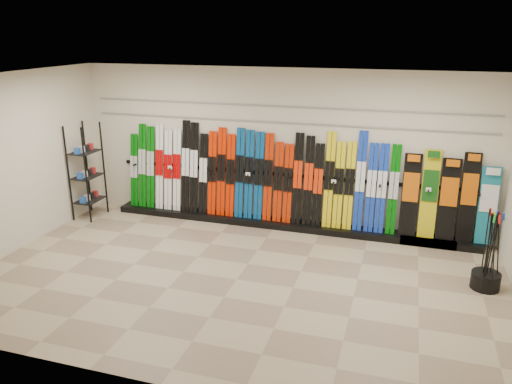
% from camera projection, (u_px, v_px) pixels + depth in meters
% --- Properties ---
extents(floor, '(8.00, 8.00, 0.00)m').
position_uv_depth(floor, '(237.00, 279.00, 7.65)').
color(floor, gray).
rests_on(floor, ground).
extents(back_wall, '(8.00, 0.00, 8.00)m').
position_uv_depth(back_wall, '(279.00, 148.00, 9.45)').
color(back_wall, beige).
rests_on(back_wall, floor).
extents(left_wall, '(0.00, 5.00, 5.00)m').
position_uv_depth(left_wall, '(9.00, 165.00, 8.29)').
color(left_wall, beige).
rests_on(left_wall, floor).
extents(ceiling, '(8.00, 8.00, 0.00)m').
position_uv_depth(ceiling, '(234.00, 80.00, 6.71)').
color(ceiling, silver).
rests_on(ceiling, back_wall).
extents(ski_rack_base, '(8.00, 0.40, 0.12)m').
position_uv_depth(ski_rack_base, '(286.00, 224.00, 9.64)').
color(ski_rack_base, black).
rests_on(ski_rack_base, floor).
extents(skis, '(5.38, 0.27, 1.83)m').
position_uv_depth(skis, '(254.00, 176.00, 9.61)').
color(skis, '#035E07').
rests_on(skis, ski_rack_base).
extents(snowboards, '(1.59, 0.24, 1.56)m').
position_uv_depth(snowboards, '(448.00, 198.00, 8.66)').
color(snowboards, black).
rests_on(snowboards, ski_rack_base).
extents(accessory_rack, '(0.40, 0.60, 1.91)m').
position_uv_depth(accessory_rack, '(87.00, 171.00, 9.94)').
color(accessory_rack, black).
rests_on(accessory_rack, floor).
extents(pole_bin, '(0.42, 0.42, 0.25)m').
position_uv_depth(pole_bin, '(485.00, 280.00, 7.36)').
color(pole_bin, black).
rests_on(pole_bin, floor).
extents(ski_poles, '(0.26, 0.40, 1.18)m').
position_uv_depth(ski_poles, '(490.00, 251.00, 7.20)').
color(ski_poles, black).
rests_on(ski_poles, pole_bin).
extents(slatwall_rail_0, '(7.60, 0.02, 0.03)m').
position_uv_depth(slatwall_rail_0, '(279.00, 122.00, 9.28)').
color(slatwall_rail_0, gray).
rests_on(slatwall_rail_0, back_wall).
extents(slatwall_rail_1, '(7.60, 0.02, 0.03)m').
position_uv_depth(slatwall_rail_1, '(279.00, 106.00, 9.18)').
color(slatwall_rail_1, gray).
rests_on(slatwall_rail_1, back_wall).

